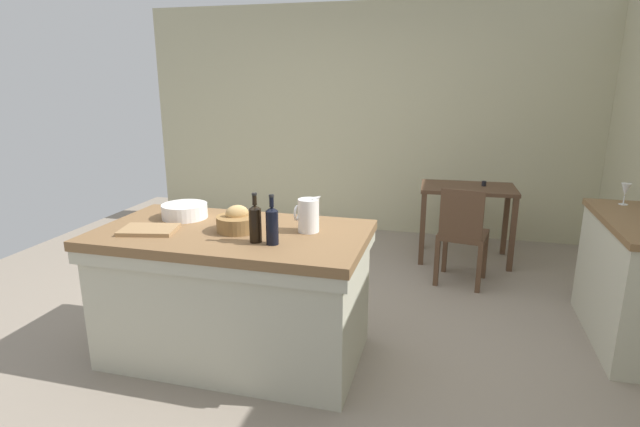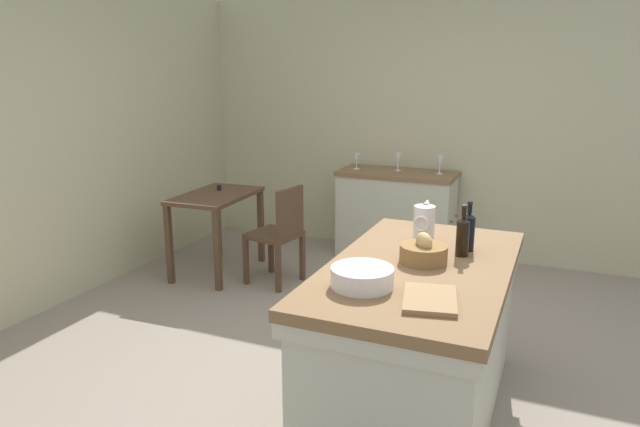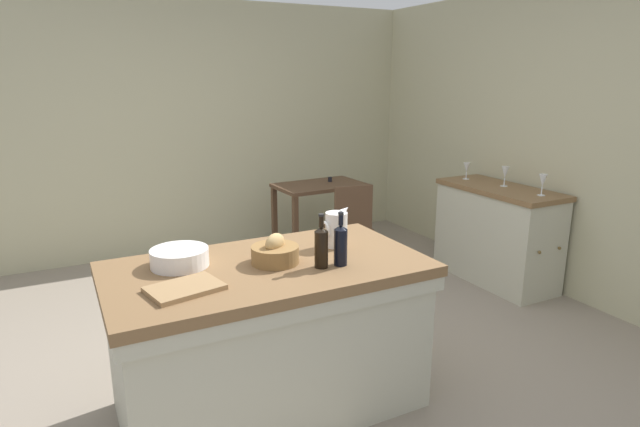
% 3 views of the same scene
% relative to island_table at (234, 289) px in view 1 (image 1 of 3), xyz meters
% --- Properties ---
extents(ground_plane, '(6.76, 6.76, 0.00)m').
position_rel_island_table_xyz_m(ground_plane, '(0.31, 0.50, -0.47)').
color(ground_plane, gray).
extents(wall_back, '(5.32, 0.12, 2.60)m').
position_rel_island_table_xyz_m(wall_back, '(0.31, 3.10, 0.83)').
color(wall_back, '#B7B28E').
rests_on(wall_back, ground).
extents(island_table, '(1.70, 0.93, 0.87)m').
position_rel_island_table_xyz_m(island_table, '(0.00, 0.00, 0.00)').
color(island_table, brown).
rests_on(island_table, ground).
extents(side_cabinet, '(0.52, 1.17, 0.88)m').
position_rel_island_table_xyz_m(side_cabinet, '(2.57, 0.86, -0.02)').
color(side_cabinet, brown).
rests_on(side_cabinet, ground).
extents(writing_desk, '(0.92, 0.60, 0.81)m').
position_rel_island_table_xyz_m(writing_desk, '(1.48, 2.27, 0.16)').
color(writing_desk, '#513826').
rests_on(writing_desk, ground).
extents(wooden_chair, '(0.46, 0.46, 0.89)m').
position_rel_island_table_xyz_m(wooden_chair, '(1.43, 1.59, 0.01)').
color(wooden_chair, '#513826').
rests_on(wooden_chair, ground).
extents(pitcher, '(0.17, 0.13, 0.25)m').
position_rel_island_table_xyz_m(pitcher, '(0.47, 0.10, 0.50)').
color(pitcher, white).
rests_on(pitcher, island_table).
extents(wash_bowl, '(0.31, 0.31, 0.10)m').
position_rel_island_table_xyz_m(wash_bowl, '(-0.42, 0.18, 0.45)').
color(wash_bowl, white).
rests_on(wash_bowl, island_table).
extents(bread_basket, '(0.26, 0.26, 0.17)m').
position_rel_island_table_xyz_m(bread_basket, '(0.04, -0.00, 0.46)').
color(bread_basket, olive).
rests_on(bread_basket, island_table).
extents(cutting_board, '(0.37, 0.30, 0.02)m').
position_rel_island_table_xyz_m(cutting_board, '(-0.48, -0.16, 0.41)').
color(cutting_board, '#99754C').
rests_on(cutting_board, island_table).
extents(wine_bottle_dark, '(0.07, 0.07, 0.29)m').
position_rel_island_table_xyz_m(wine_bottle_dark, '(0.34, -0.19, 0.52)').
color(wine_bottle_dark, black).
rests_on(wine_bottle_dark, island_table).
extents(wine_bottle_amber, '(0.07, 0.07, 0.29)m').
position_rel_island_table_xyz_m(wine_bottle_amber, '(0.23, -0.18, 0.52)').
color(wine_bottle_amber, black).
rests_on(wine_bottle_amber, island_table).
extents(wine_glass_middle, '(0.07, 0.07, 0.16)m').
position_rel_island_table_xyz_m(wine_glass_middle, '(2.55, 1.28, 0.52)').
color(wine_glass_middle, white).
rests_on(wine_glass_middle, side_cabinet).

